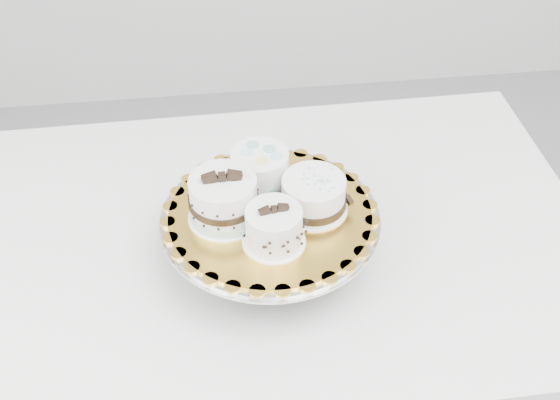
{
  "coord_description": "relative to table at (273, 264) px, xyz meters",
  "views": [
    {
      "loc": [
        -0.05,
        -0.77,
        1.65
      ],
      "look_at": [
        0.05,
        0.07,
        0.88
      ],
      "focal_mm": 45.0,
      "sensor_mm": 36.0,
      "label": 1
    }
  ],
  "objects": [
    {
      "name": "cake_board",
      "position": [
        -0.01,
        -0.06,
        0.18
      ],
      "size": [
        0.41,
        0.41,
        0.0
      ],
      "primitive_type": "cylinder",
      "rotation": [
        0.0,
        0.0,
        0.24
      ],
      "color": "gold",
      "rests_on": "cake_stand"
    },
    {
      "name": "cake_ribbon",
      "position": [
        0.06,
        -0.06,
        0.22
      ],
      "size": [
        0.14,
        0.14,
        0.06
      ],
      "rotation": [
        0.0,
        0.0,
        0.4
      ],
      "color": "white",
      "rests_on": "cake_board"
    },
    {
      "name": "cake_banded",
      "position": [
        -0.08,
        -0.06,
        0.22
      ],
      "size": [
        0.12,
        0.12,
        0.1
      ],
      "rotation": [
        0.0,
        0.0,
        0.04
      ],
      "color": "white",
      "rests_on": "cake_board"
    },
    {
      "name": "cake_swirl",
      "position": [
        -0.01,
        -0.13,
        0.22
      ],
      "size": [
        0.1,
        0.1,
        0.08
      ],
      "rotation": [
        0.0,
        0.0,
        0.16
      ],
      "color": "white",
      "rests_on": "cake_board"
    },
    {
      "name": "cake_stand",
      "position": [
        -0.01,
        -0.06,
        0.15
      ],
      "size": [
        0.37,
        0.37,
        0.1
      ],
      "color": "gray",
      "rests_on": "table"
    },
    {
      "name": "cake_dots",
      "position": [
        -0.02,
        0.01,
        0.22
      ],
      "size": [
        0.12,
        0.12,
        0.07
      ],
      "rotation": [
        0.0,
        0.0,
        0.02
      ],
      "color": "white",
      "rests_on": "cake_board"
    },
    {
      "name": "table",
      "position": [
        0.0,
        0.0,
        0.0
      ],
      "size": [
        1.17,
        0.79,
        0.75
      ],
      "rotation": [
        0.0,
        0.0,
        0.02
      ],
      "color": "silver",
      "rests_on": "floor"
    }
  ]
}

